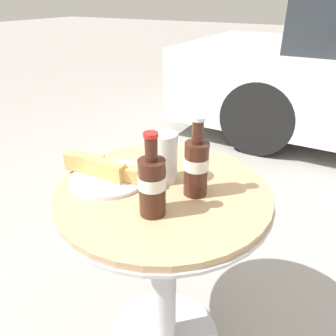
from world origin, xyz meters
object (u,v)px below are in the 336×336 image
(cola_bottle_left, at_px, (196,165))
(cola_bottle_right, at_px, (152,184))
(bistro_table, at_px, (163,244))
(drinking_glass, at_px, (164,160))
(lunch_plate_near, at_px, (108,173))

(cola_bottle_left, height_order, cola_bottle_right, cola_bottle_left)
(bistro_table, distance_m, drinking_glass, 0.28)
(drinking_glass, xyz_separation_m, lunch_plate_near, (-0.15, -0.08, -0.04))
(bistro_table, distance_m, lunch_plate_near, 0.29)
(cola_bottle_right, relative_size, lunch_plate_near, 0.74)
(lunch_plate_near, bearing_deg, cola_bottle_left, 13.24)
(cola_bottle_left, relative_size, cola_bottle_right, 1.02)
(cola_bottle_right, bearing_deg, lunch_plate_near, 159.57)
(cola_bottle_left, relative_size, drinking_glass, 1.51)
(bistro_table, relative_size, lunch_plate_near, 2.30)
(lunch_plate_near, bearing_deg, bistro_table, 13.99)
(bistro_table, height_order, cola_bottle_right, cola_bottle_right)
(cola_bottle_right, distance_m, drinking_glass, 0.17)
(bistro_table, bearing_deg, lunch_plate_near, -166.01)
(bistro_table, bearing_deg, cola_bottle_right, -71.53)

